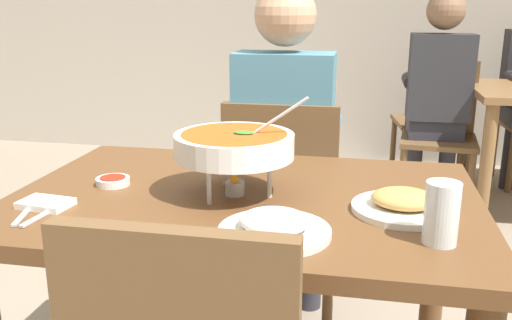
{
  "coord_description": "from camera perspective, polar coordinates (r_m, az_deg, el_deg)",
  "views": [
    {
      "loc": [
        0.29,
        -1.32,
        1.24
      ],
      "look_at": [
        0.0,
        0.15,
        0.82
      ],
      "focal_mm": 39.3,
      "sensor_mm": 36.0,
      "label": 1
    }
  ],
  "objects": [
    {
      "name": "fork_utensil",
      "position": [
        1.41,
        -22.35,
        -4.9
      ],
      "size": [
        0.06,
        0.17,
        0.01
      ],
      "primitive_type": "cube",
      "rotation": [
        0.0,
        0.0,
        0.27
      ],
      "color": "silver",
      "rests_on": "dining_table_main"
    },
    {
      "name": "diner_main",
      "position": [
        2.12,
        2.99,
        2.22
      ],
      "size": [
        0.4,
        0.45,
        1.31
      ],
      "color": "#2D2D38",
      "rests_on": "ground_plane"
    },
    {
      "name": "sauce_dish",
      "position": [
        1.55,
        -14.36,
        -2.07
      ],
      "size": [
        0.09,
        0.09,
        0.02
      ],
      "color": "white",
      "rests_on": "dining_table_main"
    },
    {
      "name": "dining_table_main",
      "position": [
        1.48,
        -1.13,
        -8.08
      ],
      "size": [
        1.18,
        0.81,
        0.77
      ],
      "color": "brown",
      "rests_on": "ground_plane"
    },
    {
      "name": "chair_diner_main",
      "position": [
        2.16,
        2.77,
        -4.07
      ],
      "size": [
        0.44,
        0.44,
        0.9
      ],
      "color": "brown",
      "rests_on": "ground_plane"
    },
    {
      "name": "spoon_utensil",
      "position": [
        1.39,
        -20.61,
        -5.1
      ],
      "size": [
        0.03,
        0.17,
        0.01
      ],
      "primitive_type": "cube",
      "rotation": [
        0.0,
        0.0,
        -0.1
      ],
      "color": "silver",
      "rests_on": "dining_table_main"
    },
    {
      "name": "drink_glass",
      "position": [
        1.19,
        18.34,
        -5.47
      ],
      "size": [
        0.07,
        0.07,
        0.13
      ],
      "color": "silver",
      "rests_on": "dining_table_main"
    },
    {
      "name": "chair_bg_left",
      "position": [
        3.65,
        18.16,
        3.37
      ],
      "size": [
        0.48,
        0.48,
        0.9
      ],
      "color": "brown",
      "rests_on": "ground_plane"
    },
    {
      "name": "appetizer_plate",
      "position": [
        1.36,
        14.77,
        -4.33
      ],
      "size": [
        0.24,
        0.24,
        0.06
      ],
      "color": "white",
      "rests_on": "dining_table_main"
    },
    {
      "name": "chair_bg_right",
      "position": [
        4.12,
        18.4,
        4.69
      ],
      "size": [
        0.5,
        0.5,
        0.9
      ],
      "color": "brown",
      "rests_on": "ground_plane"
    },
    {
      "name": "patron_bg_left",
      "position": [
        3.54,
        18.06,
        6.91
      ],
      "size": [
        0.4,
        0.45,
        1.31
      ],
      "color": "#2D2D38",
      "rests_on": "ground_plane"
    },
    {
      "name": "rice_plate",
      "position": [
        1.18,
        1.89,
        -6.75
      ],
      "size": [
        0.24,
        0.24,
        0.06
      ],
      "color": "white",
      "rests_on": "dining_table_main"
    },
    {
      "name": "napkin_folded",
      "position": [
        1.44,
        -20.62,
        -4.16
      ],
      "size": [
        0.13,
        0.09,
        0.02
      ],
      "primitive_type": "cube",
      "rotation": [
        0.0,
        0.0,
        -0.12
      ],
      "color": "white",
      "rests_on": "dining_table_main"
    },
    {
      "name": "curry_bowl",
      "position": [
        1.39,
        -2.22,
        1.44
      ],
      "size": [
        0.33,
        0.3,
        0.26
      ],
      "color": "silver",
      "rests_on": "dining_table_main"
    }
  ]
}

